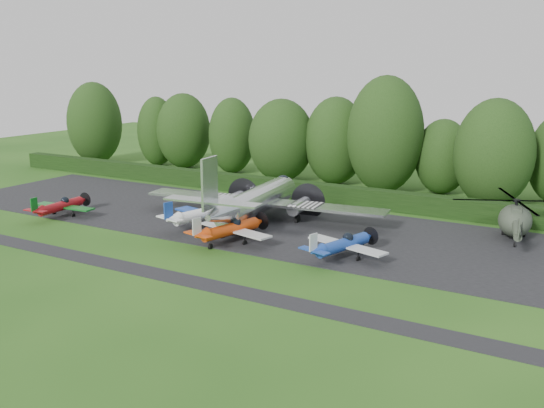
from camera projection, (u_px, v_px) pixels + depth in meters
The scene contains 19 objects.
ground at pixel (194, 250), 49.10m from camera, with size 160.00×160.00×0.00m, color #245016.
apron at pixel (258, 222), 57.53m from camera, with size 70.00×18.00×0.01m, color black.
taxiway_verge at pixel (144, 271), 44.04m from camera, with size 70.00×2.00×0.00m, color black.
hedgerow at pixel (310, 200), 66.81m from camera, with size 90.00×1.60×2.00m, color black.
transport_plane at pixel (256, 201), 56.81m from camera, with size 24.32×18.65×7.79m.
light_plane_red at pixel (61, 206), 59.49m from camera, with size 6.72×7.07×2.58m.
light_plane_white at pixel (203, 214), 55.58m from camera, with size 7.98×8.39×3.07m.
light_plane_orange at pixel (231, 229), 50.80m from camera, with size 7.43×7.82×2.86m.
light_plane_blue at pixel (343, 244), 46.70m from camera, with size 7.00×7.36×2.69m.
helicopter at pixel (515, 218), 51.83m from camera, with size 10.68×12.51×3.44m.
tree_0 at pixel (281, 140), 76.62m from camera, with size 8.35×8.35×10.47m.
tree_1 at pixel (443, 157), 69.32m from camera, with size 6.25×6.25×8.63m.
tree_2 at pixel (385, 135), 69.49m from camera, with size 8.77×8.77×13.49m.
tree_3 at pixel (157, 131), 88.44m from camera, with size 5.66×5.66×10.09m.
tree_4 at pixel (336, 141), 74.66m from camera, with size 7.65×7.65×10.84m.
tree_6 at pixel (494, 153), 62.40m from camera, with size 8.15×8.15×11.36m.
tree_7 at pixel (232, 136), 82.38m from camera, with size 6.39×6.39×10.28m.
tree_8 at pixel (95, 123), 90.16m from camera, with size 7.99×7.99×12.11m.
tree_9 at pixel (184, 131), 86.34m from camera, with size 7.67×7.67×10.67m.
Camera 1 is at (28.97, -37.52, 14.75)m, focal length 40.00 mm.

